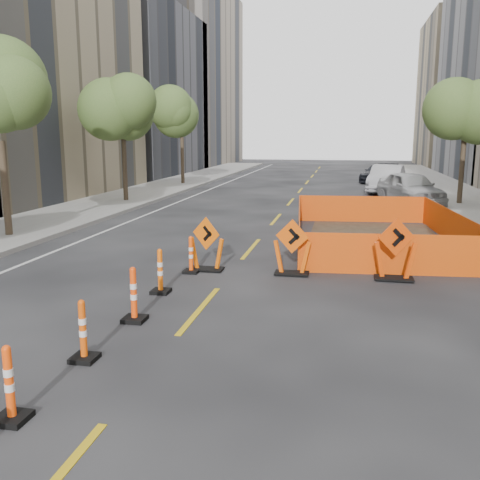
% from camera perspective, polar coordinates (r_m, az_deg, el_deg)
% --- Properties ---
extents(ground_plane, '(140.00, 140.00, 0.00)m').
position_cam_1_polar(ground_plane, '(7.54, -12.72, -16.78)').
color(ground_plane, black).
extents(sidewalk_left, '(4.00, 90.00, 0.15)m').
position_cam_1_polar(sidewalk_left, '(21.85, -21.74, 1.38)').
color(sidewalk_left, gray).
rests_on(sidewalk_left, ground).
extents(bld_left_d, '(12.00, 16.00, 14.00)m').
position_cam_1_polar(bld_left_d, '(49.53, -12.88, 14.99)').
color(bld_left_d, '#4C4C51').
rests_on(bld_left_d, ground).
extents(bld_left_e, '(12.00, 20.00, 20.00)m').
position_cam_1_polar(bld_left_e, '(65.09, -6.90, 16.86)').
color(bld_left_e, gray).
rests_on(bld_left_e, ground).
extents(tree_l_c, '(2.80, 2.80, 5.95)m').
position_cam_1_polar(tree_l_c, '(28.39, -12.42, 13.02)').
color(tree_l_c, '#382B1E').
rests_on(tree_l_c, ground).
extents(tree_l_d, '(2.80, 2.80, 5.95)m').
position_cam_1_polar(tree_l_d, '(37.77, -6.25, 12.70)').
color(tree_l_d, '#382B1E').
rests_on(tree_l_d, ground).
extents(tree_r_c, '(2.80, 2.80, 5.95)m').
position_cam_1_polar(tree_r_c, '(28.62, 22.99, 12.39)').
color(tree_r_c, '#382B1E').
rests_on(tree_r_c, ground).
extents(channelizer_2, '(0.40, 0.40, 1.00)m').
position_cam_1_polar(channelizer_2, '(7.35, -23.40, -13.89)').
color(channelizer_2, '#FF470A').
rests_on(channelizer_2, ground).
extents(channelizer_3, '(0.39, 0.39, 1.00)m').
position_cam_1_polar(channelizer_3, '(8.80, -16.41, -9.23)').
color(channelizer_3, '#DB4A09').
rests_on(channelizer_3, ground).
extents(channelizer_4, '(0.42, 0.42, 1.07)m').
position_cam_1_polar(channelizer_4, '(10.35, -11.27, -5.71)').
color(channelizer_4, '#FF430A').
rests_on(channelizer_4, ground).
extents(channelizer_5, '(0.40, 0.40, 1.02)m').
position_cam_1_polar(channelizer_5, '(12.06, -8.51, -3.30)').
color(channelizer_5, '#EE5B0A').
rests_on(channelizer_5, ground).
extents(channelizer_6, '(0.38, 0.38, 0.96)m').
position_cam_1_polar(channelizer_6, '(13.73, -5.25, -1.56)').
color(channelizer_6, '#FF4B0A').
rests_on(channelizer_6, ground).
extents(chevron_sign_left, '(1.10, 0.90, 1.42)m').
position_cam_1_polar(chevron_sign_left, '(13.88, -3.58, -0.43)').
color(chevron_sign_left, '#EA5D09').
rests_on(chevron_sign_left, ground).
extents(chevron_sign_center, '(1.06, 0.76, 1.43)m').
position_cam_1_polar(chevron_sign_center, '(13.50, 5.59, -0.78)').
color(chevron_sign_center, '#E14F09').
rests_on(chevron_sign_center, ground).
extents(chevron_sign_right, '(1.18, 0.95, 1.54)m').
position_cam_1_polar(chevron_sign_right, '(13.46, 16.25, -0.96)').
color(chevron_sign_right, '#DB3F09').
rests_on(chevron_sign_right, ground).
extents(safety_fence, '(5.65, 8.83, 1.05)m').
position_cam_1_polar(safety_fence, '(18.12, 14.22, 1.41)').
color(safety_fence, '#F2580C').
rests_on(safety_fence, ground).
extents(parked_car_near, '(3.43, 5.28, 1.67)m').
position_cam_1_polar(parked_car_near, '(28.44, 17.71, 5.30)').
color(parked_car_near, '#B4B4B6').
rests_on(parked_car_near, ground).
extents(parked_car_mid, '(2.65, 5.29, 1.66)m').
position_cam_1_polar(parked_car_mid, '(33.90, 15.36, 6.29)').
color(parked_car_mid, '#B1B0B6').
rests_on(parked_car_mid, ground).
extents(parked_car_far, '(3.32, 5.03, 1.35)m').
position_cam_1_polar(parked_car_far, '(40.98, 14.63, 6.90)').
color(parked_car_far, black).
rests_on(parked_car_far, ground).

